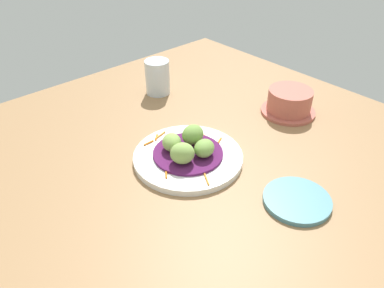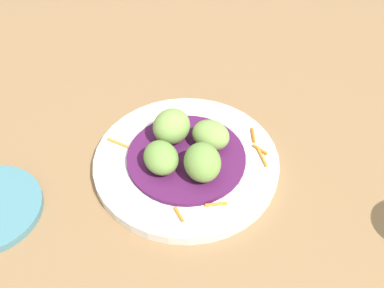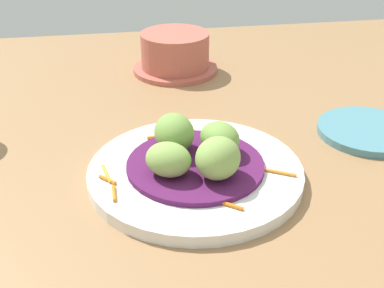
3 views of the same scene
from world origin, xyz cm
name	(u,v)px [view 3 (image 3 of 3)]	position (x,y,z in cm)	size (l,w,h in cm)	color
table_surface	(191,170)	(0.00, 0.00, 1.00)	(110.00, 110.00, 2.00)	#936D47
main_plate	(195,173)	(0.05, 3.21, 2.72)	(24.51, 24.51, 1.44)	white
cabbage_bed	(195,165)	(0.05, 3.21, 3.76)	(15.64, 15.64, 0.63)	#51194C
carrot_garnish	(174,169)	(2.53, 3.58, 3.64)	(21.58, 19.07, 0.40)	orange
guac_scoop_left	(174,133)	(1.94, -0.02, 6.35)	(5.33, 4.58, 4.55)	#759E47
guac_scoop_center	(168,159)	(3.28, 5.10, 5.93)	(5.10, 4.21, 3.71)	#84A851
guac_scoop_right	(218,158)	(-1.85, 6.44, 6.36)	(4.75, 5.23, 4.58)	#84A851
guac_scoop_back	(220,138)	(-3.18, 1.31, 5.91)	(4.28, 5.13, 3.68)	#759E47
side_plate_small	(368,131)	(-24.50, -3.39, 2.50)	(13.23, 13.23, 1.01)	teal
terracotta_bowl	(175,53)	(-2.52, -30.69, 5.18)	(14.48, 14.48, 6.73)	#B75B4C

